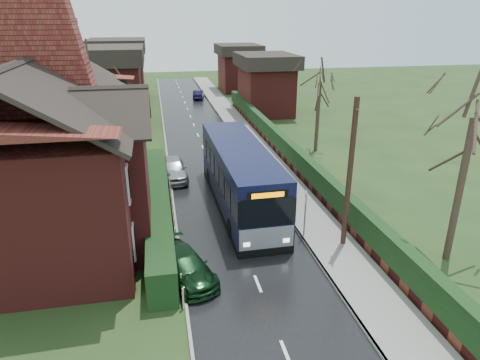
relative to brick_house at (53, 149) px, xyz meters
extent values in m
plane|color=#31481F|center=(8.73, -4.78, -4.38)|extent=(140.00, 140.00, 0.00)
cube|color=black|center=(8.73, 5.22, -4.37)|extent=(6.00, 100.00, 0.02)
cube|color=slate|center=(12.98, 5.22, -4.31)|extent=(2.50, 100.00, 0.14)
cube|color=gray|center=(11.78, 5.22, -4.31)|extent=(0.12, 100.00, 0.14)
cube|color=gray|center=(5.68, 5.22, -4.33)|extent=(0.12, 100.00, 0.10)
cube|color=black|center=(4.83, 0.22, -3.58)|extent=(1.20, 16.00, 1.60)
cube|color=maroon|center=(14.53, 5.22, -4.08)|extent=(0.30, 50.00, 0.60)
cube|color=black|center=(14.53, 5.22, -3.18)|extent=(0.60, 50.00, 1.20)
cube|color=maroon|center=(-0.27, 0.22, -1.38)|extent=(8.00, 14.00, 6.00)
cube|color=maroon|center=(3.23, -2.78, -1.38)|extent=(2.50, 4.00, 6.00)
cube|color=brown|center=(0.73, 4.22, 4.82)|extent=(0.90, 1.40, 2.20)
cube|color=silver|center=(3.78, -4.78, -2.78)|extent=(0.08, 1.20, 1.60)
cube|color=black|center=(3.81, -4.78, -2.78)|extent=(0.03, 0.95, 1.35)
cube|color=silver|center=(3.78, -4.78, -0.18)|extent=(0.08, 1.20, 1.60)
cube|color=black|center=(3.81, -4.78, -0.18)|extent=(0.03, 0.95, 1.35)
cube|color=silver|center=(3.78, -0.78, -2.78)|extent=(0.08, 1.20, 1.60)
cube|color=black|center=(3.81, -0.78, -2.78)|extent=(0.03, 0.95, 1.35)
cube|color=silver|center=(3.78, -0.78, -0.18)|extent=(0.08, 1.20, 1.60)
cube|color=black|center=(3.81, -0.78, -0.18)|extent=(0.03, 0.95, 1.35)
cube|color=silver|center=(3.78, 3.22, -2.78)|extent=(0.08, 1.20, 1.60)
cube|color=black|center=(3.81, 3.22, -2.78)|extent=(0.03, 0.95, 1.35)
cube|color=silver|center=(3.78, 3.22, -0.18)|extent=(0.08, 1.20, 1.60)
cube|color=black|center=(3.81, 3.22, -0.18)|extent=(0.03, 0.95, 1.35)
cube|color=silver|center=(3.78, 5.72, -2.78)|extent=(0.08, 1.20, 1.60)
cube|color=black|center=(3.81, 5.72, -2.78)|extent=(0.03, 0.95, 1.35)
cube|color=silver|center=(3.78, 5.72, -0.18)|extent=(0.08, 1.20, 1.60)
cube|color=black|center=(3.81, 5.72, -0.18)|extent=(0.03, 0.95, 1.35)
cube|color=black|center=(9.53, 1.17, -3.39)|extent=(2.86, 11.84, 1.22)
cube|color=black|center=(9.53, 1.17, -2.13)|extent=(2.88, 11.84, 1.29)
cube|color=black|center=(9.53, 1.17, -1.13)|extent=(2.86, 11.84, 0.71)
cube|color=black|center=(9.53, 1.17, -4.19)|extent=(2.86, 11.84, 0.38)
cube|color=gray|center=(9.62, -4.69, -3.41)|extent=(2.58, 0.16, 1.07)
cube|color=black|center=(9.62, -4.72, -2.12)|extent=(2.42, 0.12, 1.40)
cube|color=black|center=(9.62, -4.72, -1.26)|extent=(1.88, 0.11, 0.38)
cube|color=#FF8C00|center=(9.62, -4.76, -1.26)|extent=(1.48, 0.06, 0.24)
cube|color=black|center=(9.62, -4.70, -4.14)|extent=(2.63, 0.18, 0.32)
cube|color=#FFF2CC|center=(8.68, -4.76, -3.62)|extent=(0.30, 0.05, 0.19)
cube|color=#FFF2CC|center=(10.56, -4.73, -3.62)|extent=(0.30, 0.05, 0.19)
cylinder|color=black|center=(8.38, -2.63, -3.86)|extent=(0.32, 1.03, 1.03)
cylinder|color=black|center=(10.80, -2.59, -3.86)|extent=(0.32, 1.03, 1.03)
cylinder|color=black|center=(8.27, 4.92, -3.86)|extent=(0.32, 1.03, 1.03)
cylinder|color=black|center=(10.69, 4.96, -3.86)|extent=(0.32, 1.03, 1.03)
imported|color=#B2B2B7|center=(5.93, 6.29, -3.65)|extent=(1.93, 4.34, 1.45)
imported|color=black|center=(5.83, -5.72, -3.79)|extent=(2.90, 4.35, 1.17)
imported|color=#141133|center=(10.73, 35.46, -3.79)|extent=(1.85, 3.73, 1.18)
cylinder|color=slate|center=(11.93, -3.32, -3.12)|extent=(0.07, 0.07, 2.51)
cube|color=silver|center=(11.93, -3.32, -2.05)|extent=(0.18, 0.37, 0.29)
cube|color=silver|center=(11.93, -3.32, -2.40)|extent=(0.16, 0.33, 0.25)
cylinder|color=black|center=(13.53, -4.45, -0.76)|extent=(0.25, 0.25, 7.23)
cube|color=black|center=(13.53, -4.45, 2.34)|extent=(0.38, 0.91, 0.08)
cylinder|color=#3B2A23|center=(17.73, -6.47, -1.08)|extent=(0.32, 0.32, 6.59)
cylinder|color=#362720|center=(17.73, 10.48, -1.61)|extent=(0.30, 0.30, 5.53)
cylinder|color=#392E22|center=(0.35, 13.22, -1.12)|extent=(0.30, 0.30, 6.52)
camera|label=1|loc=(5.08, -21.37, 6.12)|focal=32.00mm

